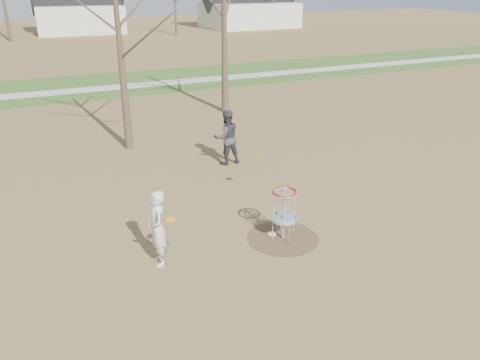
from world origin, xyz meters
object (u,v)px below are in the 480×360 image
at_px(disc_grounded, 272,234).
at_px(disc_golf_basket, 284,206).
at_px(player_standing, 158,229).
at_px(player_throwing, 226,137).

distance_m(disc_grounded, disc_golf_basket, 0.95).
height_order(player_standing, disc_grounded, player_standing).
relative_size(player_throwing, disc_golf_basket, 1.43).
xyz_separation_m(player_standing, disc_golf_basket, (3.11, -0.20, 0.02)).
bearing_deg(player_standing, player_throwing, 149.61).
bearing_deg(player_standing, disc_golf_basket, 92.52).
height_order(disc_grounded, disc_golf_basket, disc_golf_basket).
relative_size(player_standing, player_throwing, 0.93).
bearing_deg(disc_golf_basket, disc_grounded, 118.54).
bearing_deg(disc_grounded, player_throwing, 79.69).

